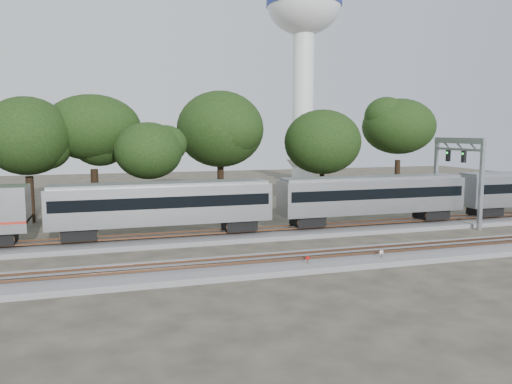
% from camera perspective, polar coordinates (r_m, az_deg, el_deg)
% --- Properties ---
extents(ground, '(160.00, 160.00, 0.00)m').
position_cam_1_polar(ground, '(37.66, -3.56, -7.29)').
color(ground, '#383328').
rests_on(ground, ground).
extents(track_far, '(160.00, 5.00, 0.73)m').
position_cam_1_polar(track_far, '(43.32, -5.42, -5.14)').
color(track_far, slate).
rests_on(track_far, ground).
extents(track_near, '(160.00, 5.00, 0.73)m').
position_cam_1_polar(track_near, '(33.86, -1.98, -8.55)').
color(track_near, slate).
rests_on(track_near, ground).
extents(train, '(94.68, 3.27, 4.82)m').
position_cam_1_polar(train, '(48.50, 13.30, -0.27)').
color(train, '#B4B7BC').
rests_on(train, ground).
extents(switch_stand_red, '(0.29, 0.07, 0.92)m').
position_cam_1_polar(switch_stand_red, '(34.04, 5.92, -7.83)').
color(switch_stand_red, '#512D19').
rests_on(switch_stand_red, ground).
extents(switch_stand_white, '(0.30, 0.07, 0.96)m').
position_cam_1_polar(switch_stand_white, '(36.43, 14.13, -6.98)').
color(switch_stand_white, '#512D19').
rests_on(switch_stand_white, ground).
extents(switch_lever, '(0.52, 0.34, 0.30)m').
position_cam_1_polar(switch_lever, '(33.83, 7.89, -8.72)').
color(switch_lever, '#512D19').
rests_on(switch_lever, ground).
extents(water_tower, '(14.13, 14.13, 39.11)m').
position_cam_1_polar(water_tower, '(98.74, 5.49, 18.41)').
color(water_tower, silver).
rests_on(water_tower, ground).
extents(signal_gantry, '(0.60, 7.10, 8.64)m').
position_cam_1_polar(signal_gantry, '(53.55, 22.07, 3.26)').
color(signal_gantry, gray).
rests_on(signal_gantry, ground).
extents(tree_2, '(8.94, 8.94, 12.60)m').
position_cam_1_polar(tree_2, '(55.23, -24.69, 5.81)').
color(tree_2, black).
rests_on(tree_2, ground).
extents(tree_3, '(9.82, 9.82, 13.85)m').
position_cam_1_polar(tree_3, '(56.58, -18.17, 7.00)').
color(tree_3, black).
rests_on(tree_3, ground).
extents(tree_4, '(7.41, 7.41, 10.45)m').
position_cam_1_polar(tree_4, '(52.02, -12.18, 4.60)').
color(tree_4, black).
rests_on(tree_4, ground).
extents(tree_5, '(9.68, 9.68, 13.65)m').
position_cam_1_polar(tree_5, '(61.12, -4.12, 7.16)').
color(tree_5, black).
rests_on(tree_5, ground).
extents(tree_6, '(8.10, 8.10, 11.42)m').
position_cam_1_polar(tree_6, '(62.22, 7.62, 5.67)').
color(tree_6, black).
rests_on(tree_6, ground).
extents(tree_7, '(10.10, 10.10, 14.24)m').
position_cam_1_polar(tree_7, '(71.60, 16.01, 7.20)').
color(tree_7, black).
rests_on(tree_7, ground).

